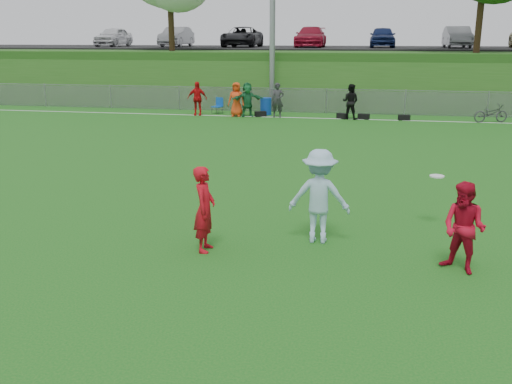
% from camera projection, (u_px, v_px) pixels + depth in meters
% --- Properties ---
extents(ground, '(120.00, 120.00, 0.00)m').
position_uv_depth(ground, '(256.00, 249.00, 10.94)').
color(ground, '#125916').
rests_on(ground, ground).
extents(sideline_far, '(60.00, 0.10, 0.01)m').
position_uv_depth(sideline_far, '(323.00, 118.00, 27.99)').
color(sideline_far, white).
rests_on(sideline_far, ground).
extents(fence, '(58.00, 0.06, 1.30)m').
position_uv_depth(fence, '(326.00, 101.00, 29.72)').
color(fence, gray).
rests_on(fence, ground).
extents(berm, '(120.00, 18.00, 3.00)m').
position_uv_depth(berm, '(337.00, 71.00, 39.91)').
color(berm, '#215217').
rests_on(berm, ground).
extents(parking_lot, '(120.00, 12.00, 0.10)m').
position_uv_depth(parking_lot, '(339.00, 48.00, 41.39)').
color(parking_lot, black).
rests_on(parking_lot, berm).
extents(car_row, '(32.04, 5.18, 1.44)m').
position_uv_depth(car_row, '(322.00, 37.00, 40.45)').
color(car_row, silver).
rests_on(car_row, parking_lot).
extents(spectator_row, '(8.70, 1.08, 1.69)m').
position_uv_depth(spectator_row, '(262.00, 100.00, 28.31)').
color(spectator_row, red).
rests_on(spectator_row, ground).
extents(gear_bags, '(7.61, 0.57, 0.26)m').
position_uv_depth(gear_bags, '(342.00, 116.00, 27.89)').
color(gear_bags, black).
rests_on(gear_bags, ground).
extents(player_red_left, '(0.41, 0.61, 1.64)m').
position_uv_depth(player_red_left, '(205.00, 209.00, 10.66)').
color(player_red_left, '#B90C19').
rests_on(player_red_left, ground).
extents(player_red_center, '(0.98, 0.95, 1.59)m').
position_uv_depth(player_red_center, '(464.00, 228.00, 9.69)').
color(player_red_center, '#B80C25').
rests_on(player_red_center, ground).
extents(player_blue, '(1.21, 0.71, 1.86)m').
position_uv_depth(player_blue, '(319.00, 196.00, 11.10)').
color(player_blue, '#A1C7DF').
rests_on(player_blue, ground).
extents(frisbee, '(0.30, 0.30, 0.03)m').
position_uv_depth(frisbee, '(437.00, 176.00, 11.96)').
color(frisbee, white).
rests_on(frisbee, ground).
extents(recycling_bin, '(0.67, 0.67, 0.86)m').
position_uv_depth(recycling_bin, '(266.00, 106.00, 29.20)').
color(recycling_bin, '#0F3CA4').
rests_on(recycling_bin, ground).
extents(camp_chair, '(0.61, 0.61, 0.83)m').
position_uv_depth(camp_chair, '(217.00, 109.00, 29.64)').
color(camp_chair, '#0F4CAC').
rests_on(camp_chair, ground).
extents(bicycle, '(1.72, 1.02, 0.85)m').
position_uv_depth(bicycle, '(491.00, 113.00, 26.63)').
color(bicycle, '#303033').
rests_on(bicycle, ground).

